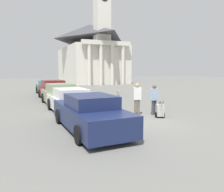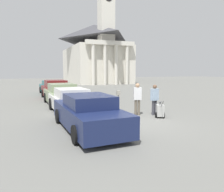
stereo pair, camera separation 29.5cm
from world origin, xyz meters
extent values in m
plane|color=slate|center=(0.00, 0.00, 0.00)|extent=(120.00, 120.00, 0.00)
cube|color=#19234C|center=(-2.24, -0.22, 0.58)|extent=(2.12, 5.26, 0.80)
cube|color=#19234C|center=(-2.23, -0.43, 1.22)|extent=(1.76, 2.24, 0.49)
cylinder|color=black|center=(-3.24, 1.34, 0.33)|extent=(0.21, 0.66, 0.66)
cylinder|color=black|center=(-1.38, 1.42, 0.33)|extent=(0.21, 0.66, 0.66)
cylinder|color=black|center=(-3.10, -1.87, 0.33)|extent=(0.21, 0.66, 0.66)
cylinder|color=black|center=(-1.24, -1.79, 0.33)|extent=(0.21, 0.66, 0.66)
cube|color=silver|center=(-2.24, 3.49, 0.56)|extent=(2.00, 5.23, 0.73)
cube|color=silver|center=(-2.23, 3.28, 1.18)|extent=(1.66, 2.23, 0.51)
cylinder|color=black|center=(-3.18, 5.05, 0.36)|extent=(0.21, 0.73, 0.73)
cylinder|color=black|center=(-1.43, 5.12, 0.36)|extent=(0.21, 0.73, 0.73)
cylinder|color=black|center=(-3.04, 1.85, 0.36)|extent=(0.21, 0.73, 0.73)
cylinder|color=black|center=(-1.30, 1.93, 0.36)|extent=(0.21, 0.73, 0.73)
cube|color=gray|center=(-2.24, 6.93, 0.59)|extent=(2.12, 4.96, 0.78)
cube|color=gray|center=(-2.23, 6.74, 1.24)|extent=(1.77, 2.12, 0.53)
cylinder|color=black|center=(-3.24, 8.41, 0.36)|extent=(0.21, 0.73, 0.72)
cylinder|color=black|center=(-1.37, 8.49, 0.36)|extent=(0.21, 0.73, 0.72)
cylinder|color=black|center=(-3.11, 5.38, 0.36)|extent=(0.21, 0.73, 0.72)
cylinder|color=black|center=(-1.24, 5.46, 0.36)|extent=(0.21, 0.73, 0.72)
cube|color=maroon|center=(-2.24, 10.36, 0.61)|extent=(2.06, 4.92, 0.83)
cube|color=maroon|center=(-2.23, 10.16, 1.31)|extent=(1.72, 2.10, 0.58)
cylinder|color=black|center=(-3.21, 11.82, 0.35)|extent=(0.21, 0.70, 0.70)
cylinder|color=black|center=(-1.39, 11.90, 0.35)|extent=(0.21, 0.70, 0.70)
cylinder|color=black|center=(-3.09, 8.82, 0.35)|extent=(0.21, 0.70, 0.70)
cylinder|color=black|center=(-1.26, 8.90, 0.35)|extent=(0.21, 0.70, 0.70)
cube|color=#23666B|center=(-2.24, 14.11, 0.56)|extent=(1.97, 5.27, 0.73)
cube|color=#23666B|center=(-2.23, 13.91, 1.15)|extent=(1.64, 2.25, 0.47)
cylinder|color=black|center=(-3.17, 15.69, 0.34)|extent=(0.21, 0.69, 0.69)
cylinder|color=black|center=(-1.45, 15.76, 0.34)|extent=(0.21, 0.69, 0.69)
cylinder|color=black|center=(-3.03, 12.47, 0.34)|extent=(0.21, 0.69, 0.69)
cylinder|color=black|center=(-1.31, 12.54, 0.34)|extent=(0.21, 0.69, 0.69)
cylinder|color=slate|center=(-0.36, 0.91, 0.62)|extent=(0.05, 0.05, 1.24)
cube|color=gray|center=(-0.36, 0.91, 1.35)|extent=(0.18, 0.09, 0.22)
cylinder|color=#665B4C|center=(1.13, 1.57, 0.42)|extent=(0.14, 0.14, 0.85)
cylinder|color=#665B4C|center=(0.97, 1.62, 0.42)|extent=(0.14, 0.14, 0.85)
cube|color=silver|center=(1.05, 1.59, 1.19)|extent=(0.47, 0.33, 0.67)
sphere|color=tan|center=(1.05, 1.59, 1.64)|extent=(0.23, 0.23, 0.23)
cylinder|color=#3F3F47|center=(2.03, 1.31, 0.41)|extent=(0.14, 0.14, 0.81)
cylinder|color=#3F3F47|center=(1.87, 1.28, 0.41)|extent=(0.14, 0.14, 0.81)
cube|color=#99B2CC|center=(1.95, 1.29, 1.13)|extent=(0.45, 0.28, 0.64)
sphere|color=brown|center=(1.95, 1.29, 1.56)|extent=(0.22, 0.22, 0.22)
cube|color=#B2B2AD|center=(1.83, 0.57, 0.38)|extent=(0.50, 0.54, 0.60)
cone|color=#59595B|center=(1.83, 0.57, 0.76)|extent=(0.18, 0.18, 0.16)
cylinder|color=#4C4C4C|center=(1.66, 0.13, 0.78)|extent=(0.25, 0.56, 0.43)
cylinder|color=black|center=(1.64, 0.65, 0.14)|extent=(0.15, 0.28, 0.28)
cylinder|color=black|center=(2.03, 0.49, 0.14)|extent=(0.15, 0.28, 0.28)
cube|color=silver|center=(8.62, 34.61, 3.45)|extent=(10.00, 17.45, 6.89)
pyramid|color=#424247|center=(8.62, 34.61, 10.00)|extent=(10.20, 17.80, 3.10)
cylinder|color=silver|center=(5.62, 25.28, 3.27)|extent=(0.56, 0.56, 6.55)
cylinder|color=silver|center=(7.62, 25.28, 3.27)|extent=(0.56, 0.56, 6.55)
cylinder|color=silver|center=(9.62, 25.28, 3.27)|extent=(0.56, 0.56, 6.55)
cylinder|color=silver|center=(11.62, 25.28, 3.27)|extent=(0.56, 0.56, 6.55)
cube|color=silver|center=(8.62, 25.28, 6.90)|extent=(8.50, 0.70, 0.70)
cube|color=silver|center=(8.62, 27.38, 11.68)|extent=(2.40, 2.40, 9.57)
camera|label=1|loc=(-4.82, -8.75, 2.46)|focal=35.00mm
camera|label=2|loc=(-4.55, -8.86, 2.46)|focal=35.00mm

